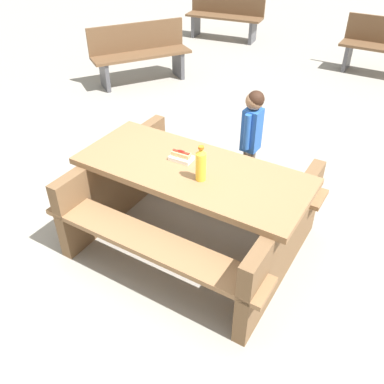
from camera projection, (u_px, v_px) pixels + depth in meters
name	position (u px, v px, depth m)	size (l,w,h in m)	color
ground_plane	(192.00, 241.00, 3.60)	(30.00, 30.00, 0.00)	gray
picnic_table	(192.00, 200.00, 3.33)	(1.94, 1.58, 0.75)	olive
soda_bottle	(201.00, 164.00, 2.96)	(0.08, 0.08, 0.27)	yellow
hotdog_tray	(181.00, 156.00, 3.23)	(0.19, 0.14, 0.08)	white
child_in_coat	(252.00, 130.00, 3.81)	(0.17, 0.26, 1.05)	brown
park_bench_near	(140.00, 52.00, 6.33)	(1.04, 1.52, 0.85)	brown
park_bench_far	(225.00, 15.00, 8.20)	(1.55, 0.75, 0.85)	brown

